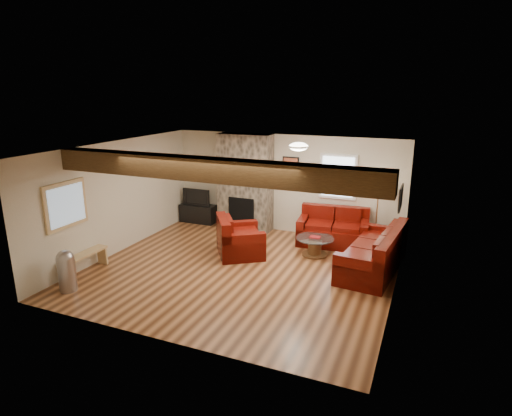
{
  "coord_description": "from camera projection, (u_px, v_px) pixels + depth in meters",
  "views": [
    {
      "loc": [
        3.43,
        -7.35,
        3.6
      ],
      "look_at": [
        0.18,
        0.4,
        1.24
      ],
      "focal_mm": 30.0,
      "sensor_mm": 36.0,
      "label": 1
    }
  ],
  "objects": [
    {
      "name": "room",
      "position": [
        240.0,
        212.0,
        8.43
      ],
      "size": [
        8.0,
        8.0,
        8.0
      ],
      "color": "#502A15",
      "rests_on": "ground"
    },
    {
      "name": "hatch_window",
      "position": [
        66.0,
        205.0,
        8.15
      ],
      "size": [
        0.08,
        1.0,
        0.9
      ],
      "primitive_type": null,
      "color": "tan",
      "rests_on": "room"
    },
    {
      "name": "artwork_right",
      "position": [
        400.0,
        198.0,
        7.46
      ],
      "size": [
        0.06,
        0.55,
        0.42
      ],
      "primitive_type": null,
      "color": "black",
      "rests_on": "room"
    },
    {
      "name": "television",
      "position": [
        198.0,
        197.0,
        11.73
      ],
      "size": [
        0.81,
        0.11,
        0.46
      ],
      "primitive_type": "imported",
      "color": "black",
      "rests_on": "tv_cabinet"
    },
    {
      "name": "ceiling_dome",
      "position": [
        299.0,
        148.0,
        8.58
      ],
      "size": [
        0.4,
        0.4,
        0.18
      ],
      "primitive_type": null,
      "color": "white",
      "rests_on": "room"
    },
    {
      "name": "coal_bucket",
      "position": [
        243.0,
        233.0,
        10.51
      ],
      "size": [
        0.35,
        0.35,
        0.33
      ],
      "primitive_type": null,
      "color": "slate",
      "rests_on": "floor"
    },
    {
      "name": "pedal_bin",
      "position": [
        67.0,
        271.0,
        7.78
      ],
      "size": [
        0.42,
        0.42,
        0.79
      ],
      "primitive_type": null,
      "rotation": [
        0.0,
        0.0,
        -0.41
      ],
      "color": "#9C9CA0",
      "rests_on": "floor"
    },
    {
      "name": "back_window",
      "position": [
        338.0,
        177.0,
        10.26
      ],
      "size": [
        0.9,
        0.08,
        1.1
      ],
      "primitive_type": null,
      "color": "white",
      "rests_on": "room"
    },
    {
      "name": "coffee_table",
      "position": [
        315.0,
        246.0,
        9.5
      ],
      "size": [
        0.84,
        0.84,
        0.44
      ],
      "color": "#442A16",
      "rests_on": "floor"
    },
    {
      "name": "pine_bench",
      "position": [
        85.0,
        263.0,
        8.59
      ],
      "size": [
        0.26,
        1.09,
        0.41
      ],
      "primitive_type": null,
      "color": "tan",
      "rests_on": "floor"
    },
    {
      "name": "chimney_breast",
      "position": [
        245.0,
        184.0,
        11.03
      ],
      "size": [
        1.4,
        0.67,
        2.5
      ],
      "color": "#353029",
      "rests_on": "floor"
    },
    {
      "name": "oak_beam",
      "position": [
        207.0,
        169.0,
        7.04
      ],
      "size": [
        6.0,
        0.36,
        0.38
      ],
      "primitive_type": "cube",
      "color": "#33210F",
      "rests_on": "room"
    },
    {
      "name": "sofa_three",
      "position": [
        373.0,
        250.0,
        8.68
      ],
      "size": [
        1.18,
        2.35,
        0.87
      ],
      "primitive_type": null,
      "rotation": [
        0.0,
        0.0,
        -1.68
      ],
      "color": "#460605",
      "rests_on": "floor"
    },
    {
      "name": "floor_lamp",
      "position": [
        379.0,
        187.0,
        9.73
      ],
      "size": [
        0.43,
        0.43,
        1.66
      ],
      "color": "#AF8549",
      "rests_on": "floor"
    },
    {
      "name": "tv_cabinet",
      "position": [
        198.0,
        213.0,
        11.86
      ],
      "size": [
        1.0,
        0.4,
        0.5
      ],
      "primitive_type": "cube",
      "color": "black",
      "rests_on": "floor"
    },
    {
      "name": "artwork_back",
      "position": [
        291.0,
        167.0,
        10.66
      ],
      "size": [
        0.42,
        0.06,
        0.52
      ],
      "primitive_type": null,
      "color": "black",
      "rests_on": "room"
    },
    {
      "name": "armchair_red",
      "position": [
        240.0,
        236.0,
        9.49
      ],
      "size": [
        1.39,
        1.42,
        0.87
      ],
      "primitive_type": null,
      "rotation": [
        0.0,
        0.0,
        2.17
      ],
      "color": "#460605",
      "rests_on": "floor"
    },
    {
      "name": "loveseat",
      "position": [
        333.0,
        227.0,
        10.12
      ],
      "size": [
        1.72,
        1.11,
        0.86
      ],
      "primitive_type": null,
      "rotation": [
        0.0,
        0.0,
        0.11
      ],
      "color": "#460605",
      "rests_on": "floor"
    }
  ]
}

